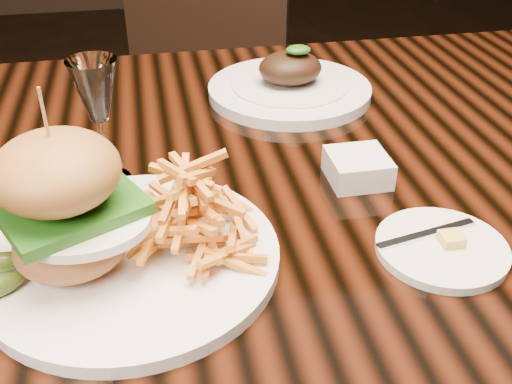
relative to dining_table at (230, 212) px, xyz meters
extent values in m
cube|color=black|center=(0.00, 0.00, 0.06)|extent=(1.60, 0.90, 0.04)
cube|color=black|center=(0.74, 0.39, -0.32)|extent=(0.06, 0.06, 0.71)
cylinder|color=silver|center=(-0.13, -0.18, 0.08)|extent=(0.31, 0.31, 0.01)
ellipsoid|color=#965D30|center=(-0.18, -0.19, 0.12)|extent=(0.11, 0.11, 0.05)
ellipsoid|color=silver|center=(-0.17, -0.21, 0.15)|extent=(0.13, 0.10, 0.01)
ellipsoid|color=orange|center=(-0.14, -0.21, 0.15)|extent=(0.02, 0.02, 0.01)
cube|color=#27691A|center=(-0.18, -0.19, 0.16)|extent=(0.17, 0.16, 0.01)
ellipsoid|color=brown|center=(-0.18, -0.19, 0.20)|extent=(0.12, 0.12, 0.07)
cylinder|color=#A5834D|center=(-0.18, -0.19, 0.23)|extent=(0.00, 0.00, 0.09)
ellipsoid|color=#2A4512|center=(-0.25, -0.22, 0.10)|extent=(0.05, 0.04, 0.02)
ellipsoid|color=#2A4512|center=(-0.25, -0.19, 0.10)|extent=(0.05, 0.02, 0.02)
cylinder|color=silver|center=(0.19, -0.23, 0.08)|extent=(0.14, 0.14, 0.01)
cube|color=#E2BE49|center=(0.20, -0.23, 0.09)|extent=(0.02, 0.02, 0.01)
cube|color=silver|center=(0.19, -0.21, 0.09)|extent=(0.12, 0.03, 0.00)
cube|color=silver|center=(0.15, -0.07, 0.09)|extent=(0.09, 0.09, 0.03)
cylinder|color=white|center=(-0.16, -0.01, 0.08)|extent=(0.06, 0.06, 0.00)
cylinder|color=white|center=(-0.16, -0.01, 0.12)|extent=(0.01, 0.01, 0.08)
cone|color=white|center=(-0.16, -0.01, 0.20)|extent=(0.06, 0.06, 0.07)
cylinder|color=silver|center=(0.13, 0.21, 0.09)|extent=(0.27, 0.27, 0.02)
cylinder|color=silver|center=(0.13, 0.21, 0.09)|extent=(0.19, 0.19, 0.02)
ellipsoid|color=black|center=(0.13, 0.21, 0.12)|extent=(0.10, 0.09, 0.05)
ellipsoid|color=#27691A|center=(0.14, 0.20, 0.16)|extent=(0.04, 0.03, 0.01)
cube|color=black|center=(0.02, 0.80, -0.22)|extent=(0.59, 0.59, 0.06)
cube|color=black|center=(0.09, 1.00, 0.03)|extent=(0.45, 0.20, 0.50)
cylinder|color=black|center=(-0.23, 0.69, -0.45)|extent=(0.04, 0.04, 0.45)
cylinder|color=black|center=(0.13, 0.56, -0.45)|extent=(0.04, 0.04, 0.45)
cylinder|color=black|center=(-0.10, 1.04, -0.45)|extent=(0.04, 0.04, 0.45)
cylinder|color=black|center=(0.26, 0.91, -0.45)|extent=(0.04, 0.04, 0.45)
camera|label=1|loc=(-0.10, -0.68, 0.48)|focal=42.00mm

